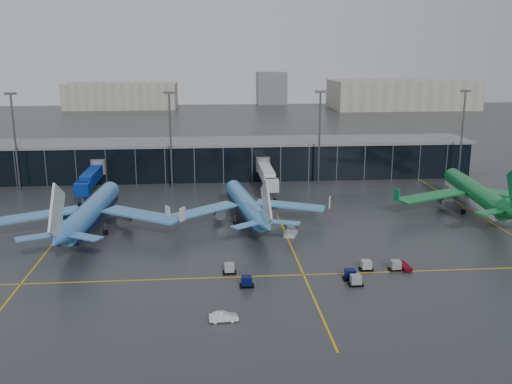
{
  "coord_description": "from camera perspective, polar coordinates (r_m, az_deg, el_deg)",
  "views": [
    {
      "loc": [
        -5.25,
        -101.37,
        35.46
      ],
      "look_at": [
        5.0,
        18.0,
        6.0
      ],
      "focal_mm": 40.0,
      "sensor_mm": 36.0,
      "label": 1
    }
  ],
  "objects": [
    {
      "name": "taxi_lines",
      "position": [
        118.44,
        2.72,
        -3.62
      ],
      "size": [
        220.0,
        120.0,
        0.02
      ],
      "color": "gold",
      "rests_on": "ground"
    },
    {
      "name": "airliner_aer_lingus",
      "position": [
        138.44,
        21.17,
        1.01
      ],
      "size": [
        44.77,
        49.7,
        14.02
      ],
      "primitive_type": null,
      "rotation": [
        0.0,
        0.0,
        -0.11
      ],
      "color": "#0D6D2F",
      "rests_on": "ground"
    },
    {
      "name": "distant_hangars",
      "position": [
        376.47,
        3.59,
        9.73
      ],
      "size": [
        260.0,
        71.0,
        22.0
      ],
      "color": "#B2AD99",
      "rests_on": "ground"
    },
    {
      "name": "airliner_klm_near",
      "position": [
        121.16,
        -1.0,
        -0.15
      ],
      "size": [
        40.65,
        44.88,
        12.44
      ],
      "primitive_type": null,
      "rotation": [
        0.0,
        0.0,
        0.13
      ],
      "color": "#3E8DCC",
      "rests_on": "ground"
    },
    {
      "name": "terminal_pier",
      "position": [
        166.19,
        -3.02,
        3.38
      ],
      "size": [
        142.0,
        17.0,
        10.7
      ],
      "color": "black",
      "rests_on": "ground"
    },
    {
      "name": "jet_bridges",
      "position": [
        150.6,
        -16.2,
        1.42
      ],
      "size": [
        94.0,
        27.5,
        7.2
      ],
      "color": "#595B60",
      "rests_on": "ground"
    },
    {
      "name": "mobile_airstair",
      "position": [
        113.47,
        3.48,
        -4.01
      ],
      "size": [
        3.19,
        3.77,
        3.45
      ],
      "rotation": [
        0.0,
        0.0,
        -0.36
      ],
      "color": "silver",
      "rests_on": "ground"
    },
    {
      "name": "service_van_white",
      "position": [
        79.01,
        -3.25,
        -12.35
      ],
      "size": [
        4.04,
        1.65,
        1.3
      ],
      "primitive_type": "imported",
      "rotation": [
        0.0,
        0.0,
        1.64
      ],
      "color": "white",
      "rests_on": "ground"
    },
    {
      "name": "flood_masts",
      "position": [
        153.26,
        -1.03,
        5.69
      ],
      "size": [
        203.0,
        0.5,
        25.5
      ],
      "color": "#595B60",
      "rests_on": "ground"
    },
    {
      "name": "service_van_red",
      "position": [
        99.63,
        14.46,
        -7.08
      ],
      "size": [
        2.8,
        4.27,
        1.35
      ],
      "primitive_type": "imported",
      "rotation": [
        0.0,
        0.0,
        0.33
      ],
      "color": "maroon",
      "rests_on": "ground"
    },
    {
      "name": "baggage_carts",
      "position": [
        93.63,
        6.88,
        -8.04
      ],
      "size": [
        29.91,
        8.25,
        1.7
      ],
      "color": "black",
      "rests_on": "ground"
    },
    {
      "name": "airliner_arkefly",
      "position": [
        119.08,
        -16.21,
        -0.59
      ],
      "size": [
        42.74,
        47.89,
        13.93
      ],
      "primitive_type": null,
      "rotation": [
        0.0,
        0.0,
        -0.07
      ],
      "color": "#3C7DC5",
      "rests_on": "ground"
    },
    {
      "name": "ground",
      "position": [
        107.52,
        -1.84,
        -5.45
      ],
      "size": [
        600.0,
        600.0,
        0.0
      ],
      "primitive_type": "plane",
      "color": "#282B2D",
      "rests_on": "ground"
    }
  ]
}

